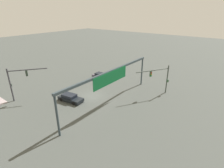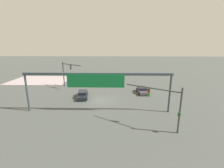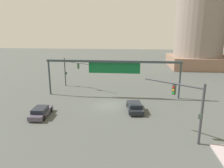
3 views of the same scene
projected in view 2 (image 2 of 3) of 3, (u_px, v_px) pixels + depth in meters
The scene contains 7 objects.
ground_plane at pixel (101, 101), 28.02m from camera, with size 191.16×191.16×0.00m, color #494E4B.
sidewalk_corner at pixel (40, 80), 42.92m from camera, with size 14.90×10.72×0.15m, color #AC9CA0.
traffic_signal_near_corner at pixel (165, 101), 17.94m from camera, with size 5.79×3.90×5.40m.
traffic_signal_opposite_side at pixel (67, 71), 35.65m from camera, with size 5.13×4.13×5.85m.
overhead_sign_gantry at pixel (97, 80), 22.43m from camera, with size 21.37×0.43×5.88m.
sedan_car_approaching at pixel (83, 95), 29.56m from camera, with size 2.36×4.68×1.21m.
sedan_car_waiting_far at pixel (142, 90), 32.24m from camera, with size 2.01×4.30×1.21m.
Camera 2 is at (-2.62, 26.29, 9.99)m, focal length 25.22 mm.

